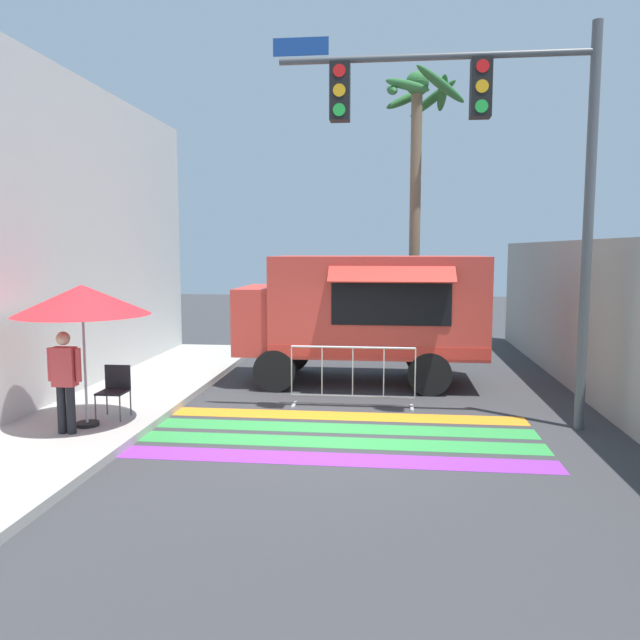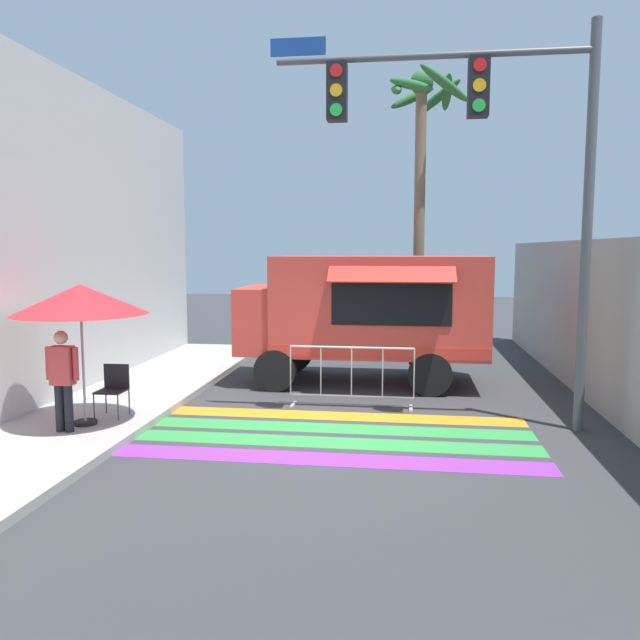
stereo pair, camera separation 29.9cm
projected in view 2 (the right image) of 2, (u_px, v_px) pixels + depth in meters
ground_plane at (331, 433)px, 9.92m from camera, size 60.00×60.00×0.00m
sidewalk_left at (31, 417)px, 10.61m from camera, size 4.40×16.00×0.13m
building_left_facade at (9, 235)px, 10.29m from camera, size 0.25×16.00×6.28m
concrete_wall_right at (590, 320)px, 12.07m from camera, size 0.20×16.00×3.10m
crosswalk_painted at (330, 435)px, 9.81m from camera, size 6.40×2.84×0.01m
food_truck at (361, 308)px, 13.52m from camera, size 5.24×2.83×2.77m
traffic_signal_pole at (483, 142)px, 9.78m from camera, size 5.10×0.29×6.39m
patio_umbrella at (80, 300)px, 9.74m from camera, size 2.08×2.08×2.24m
folding_chair at (114, 385)px, 10.44m from camera, size 0.44×0.44×0.86m
vendor_person at (63, 375)px, 9.47m from camera, size 0.53×0.21×1.56m
barricade_front at (352, 377)px, 11.51m from camera, size 2.31×0.44×1.14m
palm_tree at (422, 151)px, 16.08m from camera, size 2.17×2.45×7.45m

